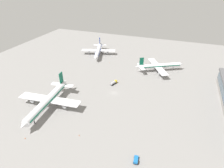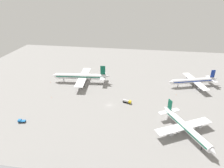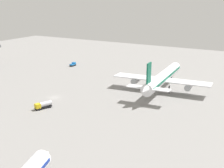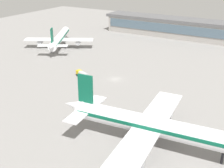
{
  "view_description": "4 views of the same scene",
  "coord_description": "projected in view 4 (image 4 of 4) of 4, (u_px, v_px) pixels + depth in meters",
  "views": [
    {
      "loc": [
        -107.85,
        -38.15,
        74.64
      ],
      "look_at": [
        0.5,
        2.15,
        6.98
      ],
      "focal_mm": 30.33,
      "sensor_mm": 36.0,
      "label": 1
    },
    {
      "loc": [
        21.33,
        -123.75,
        77.1
      ],
      "look_at": [
        -1.39,
        20.34,
        6.87
      ],
      "focal_mm": 33.07,
      "sensor_mm": 36.0,
      "label": 2
    },
    {
      "loc": [
        93.72,
        80.74,
        39.92
      ],
      "look_at": [
        -8.36,
        21.77,
        6.6
      ],
      "focal_mm": 51.3,
      "sensor_mm": 36.0,
      "label": 3
    },
    {
      "loc": [
        -52.53,
        91.24,
        42.13
      ],
      "look_at": [
        -8.34,
        16.58,
        5.7
      ],
      "focal_mm": 47.21,
      "sensor_mm": 36.0,
      "label": 4
    }
  ],
  "objects": [
    {
      "name": "ground",
      "position": [
        115.0,
        79.0,
        113.38
      ],
      "size": [
        288.0,
        288.0,
        0.0
      ],
      "primitive_type": "plane",
      "color": "gray"
    },
    {
      "name": "terminal_building",
      "position": [
        172.0,
        27.0,
        175.67
      ],
      "size": [
        83.69,
        15.38,
        10.96
      ],
      "color": "#9E9993",
      "rests_on": "ground"
    },
    {
      "name": "airplane_at_gate",
      "position": [
        155.0,
        126.0,
        70.1
      ],
      "size": [
        51.67,
        41.6,
        15.72
      ],
      "rotation": [
        0.0,
        0.0,
        3.24
      ],
      "color": "white",
      "rests_on": "ground"
    },
    {
      "name": "airplane_taxiing",
      "position": [
        59.0,
        38.0,
        153.15
      ],
      "size": [
        33.82,
        40.47,
        13.53
      ],
      "rotation": [
        0.0,
        0.0,
        5.22
      ],
      "color": "white",
      "rests_on": "ground"
    },
    {
      "name": "fuel_truck",
      "position": [
        82.0,
        74.0,
        114.54
      ],
      "size": [
        6.57,
        3.92,
        2.5
      ],
      "rotation": [
        0.0,
        0.0,
        5.94
      ],
      "color": "black",
      "rests_on": "ground"
    }
  ]
}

